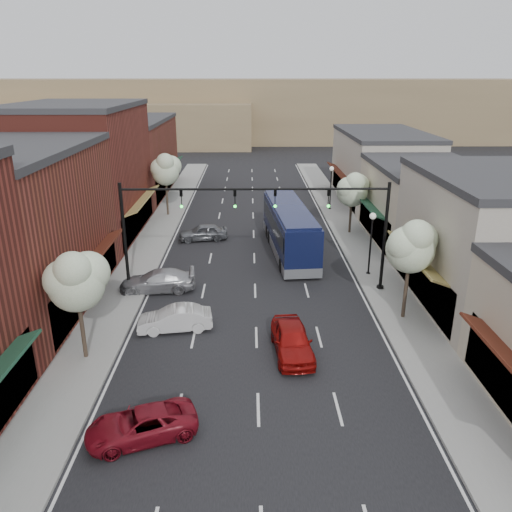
{
  "coord_description": "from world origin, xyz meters",
  "views": [
    {
      "loc": [
        -0.31,
        -21.15,
        13.03
      ],
      "look_at": [
        0.06,
        8.45,
        2.2
      ],
      "focal_mm": 35.0,
      "sensor_mm": 36.0,
      "label": 1
    }
  ],
  "objects_px": {
    "parked_car_a": "(141,425)",
    "parked_car_c": "(158,281)",
    "coach_bus": "(289,229)",
    "signal_mast_right": "(347,221)",
    "lamp_post_near": "(371,234)",
    "parked_car_b": "(175,319)",
    "tree_left_near": "(76,279)",
    "red_hatchback": "(292,340)",
    "parked_car_d": "(203,232)",
    "tree_right_far": "(353,189)",
    "lamp_post_far": "(331,181)",
    "tree_right_near": "(412,245)",
    "tree_left_far": "(166,169)",
    "signal_mast_left": "(162,221)"
  },
  "relations": [
    {
      "from": "parked_car_a",
      "to": "parked_car_c",
      "type": "distance_m",
      "value": 13.81
    },
    {
      "from": "coach_bus",
      "to": "signal_mast_right",
      "type": "bearing_deg",
      "value": -73.42
    },
    {
      "from": "lamp_post_near",
      "to": "parked_car_b",
      "type": "relative_size",
      "value": 1.12
    },
    {
      "from": "tree_left_near",
      "to": "red_hatchback",
      "type": "xyz_separation_m",
      "value": [
        9.99,
        0.42,
        -3.46
      ]
    },
    {
      "from": "parked_car_b",
      "to": "parked_car_d",
      "type": "xyz_separation_m",
      "value": [
        0.17,
        15.52,
        0.03
      ]
    },
    {
      "from": "lamp_post_near",
      "to": "tree_right_far",
      "type": "bearing_deg",
      "value": 86.69
    },
    {
      "from": "lamp_post_far",
      "to": "parked_car_c",
      "type": "bearing_deg",
      "value": -125.1
    },
    {
      "from": "lamp_post_near",
      "to": "red_hatchback",
      "type": "bearing_deg",
      "value": -120.91
    },
    {
      "from": "tree_right_near",
      "to": "parked_car_b",
      "type": "height_order",
      "value": "tree_right_near"
    },
    {
      "from": "tree_left_near",
      "to": "coach_bus",
      "type": "relative_size",
      "value": 0.47
    },
    {
      "from": "tree_left_far",
      "to": "coach_bus",
      "type": "bearing_deg",
      "value": -43.98
    },
    {
      "from": "tree_right_far",
      "to": "parked_car_c",
      "type": "distance_m",
      "value": 19.06
    },
    {
      "from": "tree_left_near",
      "to": "lamp_post_near",
      "type": "xyz_separation_m",
      "value": [
        16.05,
        10.56,
        -1.22
      ]
    },
    {
      "from": "red_hatchback",
      "to": "parked_car_b",
      "type": "height_order",
      "value": "red_hatchback"
    },
    {
      "from": "signal_mast_right",
      "to": "signal_mast_left",
      "type": "relative_size",
      "value": 1.0
    },
    {
      "from": "coach_bus",
      "to": "parked_car_d",
      "type": "height_order",
      "value": "coach_bus"
    },
    {
      "from": "coach_bus",
      "to": "parked_car_b",
      "type": "bearing_deg",
      "value": -124.55
    },
    {
      "from": "tree_right_far",
      "to": "parked_car_c",
      "type": "relative_size",
      "value": 1.15
    },
    {
      "from": "parked_car_c",
      "to": "tree_right_near",
      "type": "bearing_deg",
      "value": 68.96
    },
    {
      "from": "tree_right_far",
      "to": "red_hatchback",
      "type": "relative_size",
      "value": 1.22
    },
    {
      "from": "lamp_post_near",
      "to": "parked_car_b",
      "type": "distance_m",
      "value": 14.55
    },
    {
      "from": "signal_mast_left",
      "to": "lamp_post_far",
      "type": "relative_size",
      "value": 1.85
    },
    {
      "from": "coach_bus",
      "to": "parked_car_c",
      "type": "bearing_deg",
      "value": -145.72
    },
    {
      "from": "tree_right_near",
      "to": "coach_bus",
      "type": "height_order",
      "value": "tree_right_near"
    },
    {
      "from": "signal_mast_left",
      "to": "tree_left_near",
      "type": "bearing_deg",
      "value": -108.1
    },
    {
      "from": "parked_car_a",
      "to": "parked_car_d",
      "type": "relative_size",
      "value": 1.04
    },
    {
      "from": "parked_car_b",
      "to": "parked_car_c",
      "type": "relative_size",
      "value": 0.84
    },
    {
      "from": "red_hatchback",
      "to": "tree_left_near",
      "type": "bearing_deg",
      "value": 177.88
    },
    {
      "from": "coach_bus",
      "to": "parked_car_d",
      "type": "relative_size",
      "value": 3.0
    },
    {
      "from": "signal_mast_left",
      "to": "lamp_post_near",
      "type": "bearing_deg",
      "value": 10.56
    },
    {
      "from": "parked_car_b",
      "to": "red_hatchback",
      "type": "bearing_deg",
      "value": 58.97
    },
    {
      "from": "tree_left_near",
      "to": "tree_right_near",
      "type": "bearing_deg",
      "value": 13.55
    },
    {
      "from": "red_hatchback",
      "to": "parked_car_c",
      "type": "bearing_deg",
      "value": 131.25
    },
    {
      "from": "red_hatchback",
      "to": "parked_car_b",
      "type": "xyz_separation_m",
      "value": [
        -6.11,
        2.51,
        -0.1
      ]
    },
    {
      "from": "signal_mast_right",
      "to": "parked_car_a",
      "type": "bearing_deg",
      "value": -126.48
    },
    {
      "from": "lamp_post_near",
      "to": "coach_bus",
      "type": "bearing_deg",
      "value": 136.3
    },
    {
      "from": "parked_car_a",
      "to": "tree_left_near",
      "type": "bearing_deg",
      "value": -165.44
    },
    {
      "from": "tree_left_near",
      "to": "red_hatchback",
      "type": "height_order",
      "value": "tree_left_near"
    },
    {
      "from": "parked_car_a",
      "to": "parked_car_b",
      "type": "distance_m",
      "value": 8.5
    },
    {
      "from": "signal_mast_left",
      "to": "tree_right_near",
      "type": "xyz_separation_m",
      "value": [
        13.97,
        -4.05,
        -0.17
      ]
    },
    {
      "from": "signal_mast_left",
      "to": "red_hatchback",
      "type": "height_order",
      "value": "signal_mast_left"
    },
    {
      "from": "tree_right_far",
      "to": "parked_car_d",
      "type": "xyz_separation_m",
      "value": [
        -12.55,
        -1.54,
        -3.31
      ]
    },
    {
      "from": "tree_right_near",
      "to": "tree_left_near",
      "type": "xyz_separation_m",
      "value": [
        -16.6,
        -4.0,
        -0.23
      ]
    },
    {
      "from": "coach_bus",
      "to": "parked_car_a",
      "type": "bearing_deg",
      "value": -113.82
    },
    {
      "from": "signal_mast_left",
      "to": "red_hatchback",
      "type": "xyz_separation_m",
      "value": [
        7.35,
        -7.63,
        -3.86
      ]
    },
    {
      "from": "signal_mast_right",
      "to": "red_hatchback",
      "type": "distance_m",
      "value": 9.4
    },
    {
      "from": "tree_right_far",
      "to": "parked_car_d",
      "type": "height_order",
      "value": "tree_right_far"
    },
    {
      "from": "signal_mast_right",
      "to": "parked_car_a",
      "type": "xyz_separation_m",
      "value": [
        -10.07,
        -13.61,
        -4.04
      ]
    },
    {
      "from": "parked_car_b",
      "to": "tree_right_near",
      "type": "bearing_deg",
      "value": 86.13
    },
    {
      "from": "signal_mast_right",
      "to": "parked_car_c",
      "type": "bearing_deg",
      "value": 179.59
    }
  ]
}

